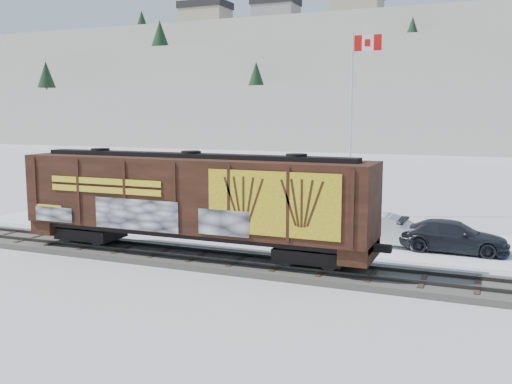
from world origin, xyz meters
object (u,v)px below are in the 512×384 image
at_px(hopper_railcar, 192,198).
at_px(car_white, 391,231).
at_px(car_silver, 132,213).
at_px(flagpole, 352,150).
at_px(car_dark, 453,236).

relative_size(hopper_railcar, car_white, 3.47).
bearing_deg(hopper_railcar, car_white, 38.71).
bearing_deg(car_silver, flagpole, -75.02).
distance_m(car_silver, car_dark, 18.44).
bearing_deg(car_dark, car_white, 90.11).
bearing_deg(hopper_railcar, car_dark, 29.96).
height_order(flagpole, car_silver, flagpole).
xyz_separation_m(hopper_railcar, car_silver, (-7.35, 5.76, -2.15)).
bearing_deg(car_white, hopper_railcar, 127.70).
distance_m(car_white, car_dark, 3.05).
relative_size(flagpole, car_silver, 2.60).
xyz_separation_m(flagpole, car_dark, (6.98, -7.92, -3.67)).
height_order(car_white, car_dark, car_white).
distance_m(flagpole, car_dark, 11.18).
distance_m(flagpole, car_silver, 14.75).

